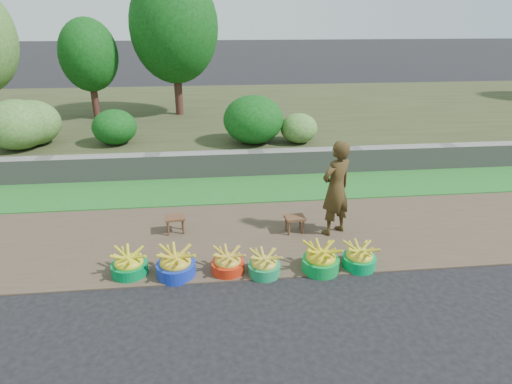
{
  "coord_description": "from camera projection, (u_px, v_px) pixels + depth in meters",
  "views": [
    {
      "loc": [
        -0.94,
        -4.84,
        3.31
      ],
      "look_at": [
        -0.28,
        1.3,
        0.75
      ],
      "focal_mm": 30.0,
      "sensor_mm": 36.0,
      "label": 1
    }
  ],
  "objects": [
    {
      "name": "ground_plane",
      "position": [
        287.0,
        278.0,
        5.8
      ],
      "size": [
        120.0,
        120.0,
        0.0
      ],
      "primitive_type": "plane",
      "color": "black",
      "rests_on": "ground"
    },
    {
      "name": "dirt_shoulder",
      "position": [
        274.0,
        234.0,
        6.95
      ],
      "size": [
        80.0,
        2.5,
        0.02
      ],
      "primitive_type": "cube",
      "color": "#4C3C2D",
      "rests_on": "ground"
    },
    {
      "name": "grass_verge",
      "position": [
        260.0,
        188.0,
        8.78
      ],
      "size": [
        80.0,
        1.5,
        0.04
      ],
      "primitive_type": "cube",
      "color": "#216E24",
      "rests_on": "ground"
    },
    {
      "name": "retaining_wall",
      "position": [
        255.0,
        163.0,
        9.46
      ],
      "size": [
        80.0,
        0.35,
        0.55
      ],
      "primitive_type": "cube",
      "color": "slate",
      "rests_on": "ground"
    },
    {
      "name": "earth_bank",
      "position": [
        240.0,
        116.0,
        13.97
      ],
      "size": [
        80.0,
        10.0,
        0.5
      ],
      "primitive_type": "cube",
      "color": "#363C20",
      "rests_on": "ground"
    },
    {
      "name": "vegetation",
      "position": [
        323.0,
        45.0,
        10.93
      ],
      "size": [
        36.41,
        6.88,
        4.28
      ],
      "color": "#3F221A",
      "rests_on": "earth_bank"
    },
    {
      "name": "basin_a",
      "position": [
        129.0,
        264.0,
        5.83
      ],
      "size": [
        0.49,
        0.49,
        0.37
      ],
      "color": "#007737",
      "rests_on": "ground"
    },
    {
      "name": "basin_b",
      "position": [
        176.0,
        264.0,
        5.81
      ],
      "size": [
        0.53,
        0.53,
        0.4
      ],
      "color": "#152EAC",
      "rests_on": "ground"
    },
    {
      "name": "basin_c",
      "position": [
        228.0,
        263.0,
        5.89
      ],
      "size": [
        0.46,
        0.46,
        0.34
      ],
      "color": "red",
      "rests_on": "ground"
    },
    {
      "name": "basin_d",
      "position": [
        264.0,
        265.0,
        5.85
      ],
      "size": [
        0.44,
        0.44,
        0.33
      ],
      "color": "#188650",
      "rests_on": "ground"
    },
    {
      "name": "basin_e",
      "position": [
        321.0,
        259.0,
        5.93
      ],
      "size": [
        0.52,
        0.52,
        0.39
      ],
      "color": "#088C35",
      "rests_on": "ground"
    },
    {
      "name": "basin_f",
      "position": [
        359.0,
        257.0,
        6.01
      ],
      "size": [
        0.47,
        0.47,
        0.35
      ],
      "color": "#008B44",
      "rests_on": "ground"
    },
    {
      "name": "stool_left",
      "position": [
        175.0,
        220.0,
        6.91
      ],
      "size": [
        0.35,
        0.28,
        0.28
      ],
      "rotation": [
        0.0,
        0.0,
        0.14
      ],
      "color": "#533320",
      "rests_on": "dirt_shoulder"
    },
    {
      "name": "stool_right",
      "position": [
        295.0,
        220.0,
        6.92
      ],
      "size": [
        0.34,
        0.27,
        0.28
      ],
      "rotation": [
        0.0,
        0.0,
        0.1
      ],
      "color": "#533320",
      "rests_on": "dirt_shoulder"
    },
    {
      "name": "vendor_woman",
      "position": [
        336.0,
        189.0,
        6.7
      ],
      "size": [
        0.67,
        0.6,
        1.55
      ],
      "primitive_type": "imported",
      "rotation": [
        0.0,
        0.0,
        3.65
      ],
      "color": "black",
      "rests_on": "dirt_shoulder"
    }
  ]
}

